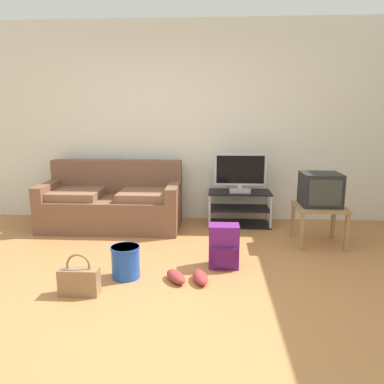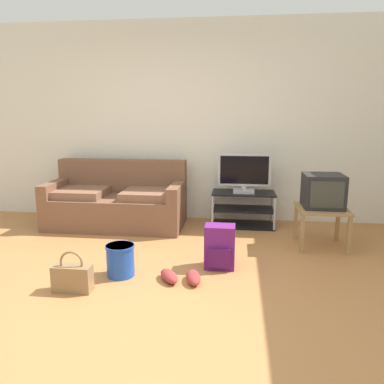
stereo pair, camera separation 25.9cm
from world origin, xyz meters
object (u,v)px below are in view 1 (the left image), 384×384
couch (113,203)px  tv_stand (239,208)px  side_table (319,211)px  handbag (79,280)px  flat_tv (240,173)px  backpack (224,246)px  crt_tv (320,189)px  sneakers_pair (188,277)px  cleaning_bucket (126,261)px

couch → tv_stand: bearing=5.8°
side_table → handbag: (-2.30, -1.40, -0.26)m
couch → flat_tv: (1.67, 0.15, 0.39)m
side_table → backpack: bearing=-145.9°
crt_tv → handbag: bearing=-148.4°
tv_stand → sneakers_pair: bearing=-107.1°
sneakers_pair → tv_stand: bearing=72.9°
crt_tv → sneakers_pair: bearing=-141.7°
backpack → handbag: 1.37m
tv_stand → flat_tv: size_ratio=1.21×
couch → sneakers_pair: size_ratio=4.03×
sneakers_pair → flat_tv: bearing=72.7°
backpack → flat_tv: bearing=54.9°
flat_tv → crt_tv: size_ratio=1.60×
handbag → tv_stand: bearing=55.7°
couch → backpack: 1.93m
backpack → crt_tv: bearing=9.1°
sneakers_pair → backpack: bearing=48.3°
flat_tv → handbag: size_ratio=1.91×
crt_tv → backpack: crt_tv is taller
crt_tv → sneakers_pair: size_ratio=0.97×
tv_stand → handbag: 2.56m
handbag → backpack: bearing=28.6°
cleaning_bucket → couch: bearing=108.6°
side_table → sneakers_pair: size_ratio=1.23×
side_table → backpack: side_table is taller
tv_stand → handbag: (-1.44, -2.11, -0.10)m
side_table → backpack: 1.33m
flat_tv → handbag: bearing=-124.6°
backpack → couch: bearing=112.4°
crt_tv → backpack: size_ratio=1.00×
sneakers_pair → crt_tv: bearing=38.3°
side_table → crt_tv: size_ratio=1.28×
crt_tv → handbag: size_ratio=1.19×
cleaning_bucket → sneakers_pair: bearing=-6.0°
cleaning_bucket → sneakers_pair: (0.57, -0.06, -0.11)m
tv_stand → cleaning_bucket: tv_stand is taller
couch → backpack: couch is taller
backpack → handbag: size_ratio=1.19×
side_table → sneakers_pair: bearing=-142.1°
flat_tv → crt_tv: bearing=-38.1°
side_table → flat_tv: bearing=141.2°
crt_tv → sneakers_pair: 1.90m
tv_stand → side_table: 1.13m
tv_stand → cleaning_bucket: bearing=-122.8°
flat_tv → handbag: flat_tv is taller
side_table → tv_stand: bearing=140.3°
backpack → handbag: bearing=-177.0°
side_table → cleaning_bucket: 2.26m
tv_stand → side_table: bearing=-39.7°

